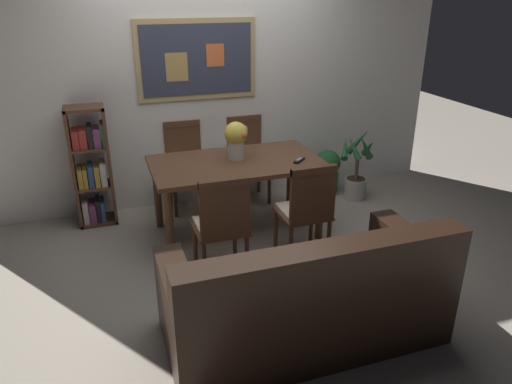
{
  "coord_description": "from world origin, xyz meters",
  "views": [
    {
      "loc": [
        -1.13,
        -3.56,
        2.17
      ],
      "look_at": [
        0.02,
        -0.18,
        0.65
      ],
      "focal_mm": 33.63,
      "sensor_mm": 36.0,
      "label": 1
    }
  ],
  "objects_px": {
    "dining_chair_far_left": "(185,158)",
    "tv_remote": "(299,160)",
    "dining_chair_near_left": "(222,221)",
    "leather_couch": "(306,300)",
    "potted_ivy": "(327,171)",
    "dining_chair_near_right": "(307,206)",
    "potted_palm": "(356,171)",
    "bookshelf": "(92,169)",
    "dining_chair_far_right": "(247,151)",
    "flower_vase": "(236,138)",
    "dining_table": "(236,171)"
  },
  "relations": [
    {
      "from": "dining_chair_far_left",
      "to": "tv_remote",
      "type": "xyz_separation_m",
      "value": [
        0.87,
        -0.96,
        0.2
      ]
    },
    {
      "from": "dining_chair_far_right",
      "to": "dining_chair_near_right",
      "type": "xyz_separation_m",
      "value": [
        0.03,
        -1.51,
        0.0
      ]
    },
    {
      "from": "dining_chair_far_left",
      "to": "leather_couch",
      "type": "bearing_deg",
      "value": -82.66
    },
    {
      "from": "dining_chair_near_left",
      "to": "bookshelf",
      "type": "xyz_separation_m",
      "value": [
        -0.91,
        1.43,
        0.03
      ]
    },
    {
      "from": "tv_remote",
      "to": "leather_couch",
      "type": "bearing_deg",
      "value": -111.48
    },
    {
      "from": "dining_chair_near_left",
      "to": "potted_ivy",
      "type": "xyz_separation_m",
      "value": [
        1.6,
        1.39,
        -0.28
      ]
    },
    {
      "from": "dining_chair_near_left",
      "to": "leather_couch",
      "type": "height_order",
      "value": "dining_chair_near_left"
    },
    {
      "from": "dining_chair_near_left",
      "to": "potted_palm",
      "type": "distance_m",
      "value": 2.15
    },
    {
      "from": "flower_vase",
      "to": "tv_remote",
      "type": "xyz_separation_m",
      "value": [
        0.52,
        -0.25,
        -0.19
      ]
    },
    {
      "from": "potted_palm",
      "to": "leather_couch",
      "type": "bearing_deg",
      "value": -127.18
    },
    {
      "from": "potted_ivy",
      "to": "potted_palm",
      "type": "distance_m",
      "value": 0.35
    },
    {
      "from": "dining_chair_near_right",
      "to": "bookshelf",
      "type": "relative_size",
      "value": 0.78
    },
    {
      "from": "potted_ivy",
      "to": "flower_vase",
      "type": "distance_m",
      "value": 1.51
    },
    {
      "from": "dining_chair_near_right",
      "to": "dining_table",
      "type": "bearing_deg",
      "value": 117.19
    },
    {
      "from": "potted_ivy",
      "to": "tv_remote",
      "type": "relative_size",
      "value": 3.43
    },
    {
      "from": "dining_chair_far_left",
      "to": "flower_vase",
      "type": "xyz_separation_m",
      "value": [
        0.35,
        -0.71,
        0.39
      ]
    },
    {
      "from": "potted_ivy",
      "to": "flower_vase",
      "type": "relative_size",
      "value": 1.44
    },
    {
      "from": "dining_table",
      "to": "leather_couch",
      "type": "distance_m",
      "value": 1.65
    },
    {
      "from": "dining_chair_far_right",
      "to": "potted_ivy",
      "type": "distance_m",
      "value": 0.96
    },
    {
      "from": "dining_chair_far_left",
      "to": "dining_chair_near_right",
      "type": "xyz_separation_m",
      "value": [
        0.71,
        -1.51,
        0.0
      ]
    },
    {
      "from": "flower_vase",
      "to": "potted_palm",
      "type": "bearing_deg",
      "value": 11.29
    },
    {
      "from": "dining_chair_far_left",
      "to": "potted_palm",
      "type": "xyz_separation_m",
      "value": [
        1.8,
        -0.42,
        -0.22
      ]
    },
    {
      "from": "potted_ivy",
      "to": "dining_chair_near_left",
      "type": "bearing_deg",
      "value": -139.15
    },
    {
      "from": "dining_chair_far_left",
      "to": "tv_remote",
      "type": "height_order",
      "value": "dining_chair_far_left"
    },
    {
      "from": "dining_chair_near_right",
      "to": "flower_vase",
      "type": "distance_m",
      "value": 0.96
    },
    {
      "from": "tv_remote",
      "to": "flower_vase",
      "type": "bearing_deg",
      "value": 154.0
    },
    {
      "from": "bookshelf",
      "to": "dining_chair_far_right",
      "type": "bearing_deg",
      "value": 3.88
    },
    {
      "from": "dining_chair_far_right",
      "to": "flower_vase",
      "type": "distance_m",
      "value": 0.87
    },
    {
      "from": "dining_chair_far_left",
      "to": "potted_ivy",
      "type": "bearing_deg",
      "value": -5.69
    },
    {
      "from": "potted_palm",
      "to": "flower_vase",
      "type": "relative_size",
      "value": 2.26
    },
    {
      "from": "dining_chair_near_left",
      "to": "tv_remote",
      "type": "bearing_deg",
      "value": 33.14
    },
    {
      "from": "flower_vase",
      "to": "leather_couch",
      "type": "bearing_deg",
      "value": -91.47
    },
    {
      "from": "bookshelf",
      "to": "potted_ivy",
      "type": "relative_size",
      "value": 2.35
    },
    {
      "from": "dining_table",
      "to": "leather_couch",
      "type": "bearing_deg",
      "value": -90.73
    },
    {
      "from": "bookshelf",
      "to": "potted_ivy",
      "type": "xyz_separation_m",
      "value": [
        2.51,
        -0.05,
        -0.31
      ]
    },
    {
      "from": "leather_couch",
      "to": "potted_ivy",
      "type": "distance_m",
      "value": 2.57
    },
    {
      "from": "dining_table",
      "to": "dining_chair_far_right",
      "type": "xyz_separation_m",
      "value": [
        0.35,
        0.77,
        -0.09
      ]
    },
    {
      "from": "dining_chair_near_right",
      "to": "potted_palm",
      "type": "xyz_separation_m",
      "value": [
        1.1,
        1.09,
        -0.22
      ]
    },
    {
      "from": "potted_palm",
      "to": "tv_remote",
      "type": "distance_m",
      "value": 1.16
    },
    {
      "from": "leather_couch",
      "to": "tv_remote",
      "type": "height_order",
      "value": "leather_couch"
    },
    {
      "from": "bookshelf",
      "to": "potted_palm",
      "type": "relative_size",
      "value": 1.49
    },
    {
      "from": "dining_chair_far_left",
      "to": "dining_chair_near_right",
      "type": "distance_m",
      "value": 1.67
    },
    {
      "from": "dining_chair_far_right",
      "to": "bookshelf",
      "type": "height_order",
      "value": "bookshelf"
    },
    {
      "from": "potted_ivy",
      "to": "potted_palm",
      "type": "relative_size",
      "value": 0.64
    },
    {
      "from": "dining_chair_far_right",
      "to": "potted_ivy",
      "type": "bearing_deg",
      "value": -9.69
    },
    {
      "from": "dining_chair_far_left",
      "to": "bookshelf",
      "type": "height_order",
      "value": "bookshelf"
    },
    {
      "from": "bookshelf",
      "to": "potted_palm",
      "type": "distance_m",
      "value": 2.76
    },
    {
      "from": "dining_chair_far_left",
      "to": "dining_chair_near_left",
      "type": "bearing_deg",
      "value": -90.66
    },
    {
      "from": "potted_ivy",
      "to": "flower_vase",
      "type": "height_order",
      "value": "flower_vase"
    },
    {
      "from": "dining_chair_far_left",
      "to": "leather_couch",
      "type": "relative_size",
      "value": 0.51
    }
  ]
}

